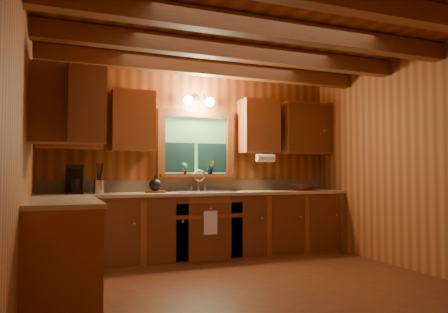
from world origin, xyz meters
name	(u,v)px	position (x,y,z in m)	size (l,w,h in m)	color
room	(253,158)	(0.00, 0.00, 1.30)	(4.20, 4.20, 4.20)	#532914
ceiling_beams	(253,42)	(0.00, 0.00, 2.49)	(4.20, 2.54, 0.18)	brown
base_cabinets	(173,232)	(-0.49, 1.28, 0.43)	(4.20, 2.22, 0.86)	brown
countertop	(174,195)	(-0.48, 1.29, 0.88)	(4.20, 2.24, 0.04)	tan
backsplash	(196,186)	(0.00, 1.89, 0.98)	(4.20, 0.02, 0.16)	tan
dishwasher_panel	(95,244)	(-1.47, 0.68, 0.43)	(0.02, 0.60, 0.80)	white
upper_cabinets	(165,119)	(-0.56, 1.42, 1.84)	(4.19, 1.77, 0.78)	brown
window	(196,147)	(0.00, 1.87, 1.53)	(1.12, 0.08, 1.00)	brown
window_sill	(197,176)	(0.00, 1.82, 1.12)	(1.06, 0.14, 0.04)	brown
wall_sconce	(199,101)	(0.00, 1.75, 2.16)	(0.45, 0.21, 0.17)	black
paper_towel_roll	(265,158)	(0.92, 1.53, 1.37)	(0.11, 0.11, 0.27)	white
dish_towel	(211,223)	(0.00, 1.26, 0.52)	(0.18, 0.01, 0.30)	white
sink	(202,195)	(0.00, 1.60, 0.86)	(0.82, 0.48, 0.43)	silver
coffee_maker	(74,180)	(-1.64, 1.66, 1.08)	(0.20, 0.26, 0.36)	black
utensil_crock	(99,186)	(-1.35, 1.60, 0.99)	(0.13, 0.13, 0.38)	silver
cutting_board	(155,192)	(-0.65, 1.60, 0.91)	(0.26, 0.19, 0.02)	#582A12
teakettle	(155,185)	(-0.65, 1.60, 1.00)	(0.16, 0.16, 0.20)	black
wicker_basket	(303,187)	(1.56, 1.55, 0.95)	(0.39, 0.39, 0.10)	#48230C
potted_plant_left	(185,168)	(-0.19, 1.80, 1.23)	(0.09, 0.06, 0.17)	#582A12
potted_plant_right	(211,167)	(0.20, 1.81, 1.24)	(0.11, 0.09, 0.20)	#582A12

